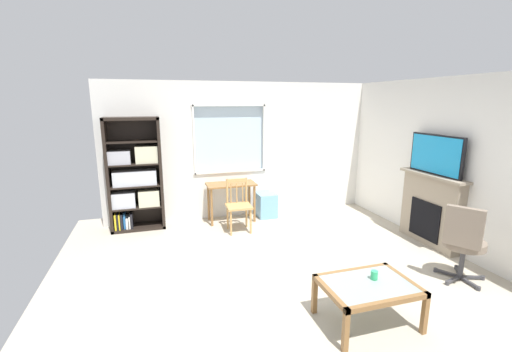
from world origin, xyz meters
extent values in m
cube|color=#B2A893|center=(0.00, 0.00, -0.01)|extent=(6.11, 6.05, 0.02)
cube|color=silver|center=(0.00, 2.52, 0.44)|extent=(5.11, 0.12, 0.87)
cube|color=silver|center=(0.00, 2.52, 2.35)|extent=(5.11, 0.12, 0.42)
cube|color=silver|center=(-1.73, 2.52, 1.51)|extent=(1.65, 0.12, 1.27)
cube|color=silver|center=(1.50, 2.52, 1.51)|extent=(2.12, 0.12, 1.27)
cube|color=silver|center=(-0.23, 2.53, 1.51)|extent=(1.34, 0.02, 1.27)
cube|color=white|center=(-0.23, 2.46, 0.89)|extent=(1.40, 0.06, 0.03)
cube|color=white|center=(-0.23, 2.46, 2.13)|extent=(1.40, 0.06, 0.03)
cube|color=white|center=(-0.90, 2.46, 1.51)|extent=(0.03, 0.06, 1.27)
cube|color=white|center=(0.44, 2.46, 1.51)|extent=(0.03, 0.06, 1.27)
cube|color=silver|center=(2.61, 0.00, 1.28)|extent=(0.12, 5.25, 2.56)
cube|color=black|center=(-2.37, 2.27, 0.98)|extent=(0.05, 0.38, 1.95)
cube|color=black|center=(-1.52, 2.27, 0.98)|extent=(0.05, 0.38, 1.95)
cube|color=black|center=(-1.94, 2.27, 1.93)|extent=(0.90, 0.38, 0.05)
cube|color=black|center=(-1.94, 2.27, 0.03)|extent=(0.90, 0.38, 0.05)
cube|color=black|center=(-1.94, 2.46, 0.98)|extent=(0.90, 0.02, 1.95)
cube|color=black|center=(-1.94, 2.27, 0.41)|extent=(0.85, 0.36, 0.02)
cube|color=black|center=(-1.94, 2.27, 0.79)|extent=(0.85, 0.36, 0.02)
cube|color=black|center=(-1.94, 2.27, 1.17)|extent=(0.85, 0.36, 0.02)
cube|color=black|center=(-1.94, 2.27, 1.55)|extent=(0.85, 0.36, 0.02)
cube|color=silver|center=(-2.16, 2.26, 0.55)|extent=(0.39, 0.27, 0.27)
cube|color=beige|center=(-1.74, 2.26, 0.56)|extent=(0.34, 0.31, 0.28)
cube|color=silver|center=(-1.95, 2.26, 0.92)|extent=(0.71, 0.27, 0.25)
cube|color=#B2B2BC|center=(-2.17, 2.26, 1.29)|extent=(0.35, 0.28, 0.22)
cube|color=beige|center=(-1.74, 2.26, 1.32)|extent=(0.36, 0.28, 0.29)
cube|color=yellow|center=(-2.31, 2.25, 0.19)|extent=(0.03, 0.30, 0.27)
cube|color=black|center=(-2.28, 2.25, 0.19)|extent=(0.03, 0.28, 0.28)
cube|color=yellow|center=(-2.25, 2.25, 0.18)|extent=(0.02, 0.30, 0.27)
cube|color=black|center=(-2.22, 2.25, 0.18)|extent=(0.03, 0.29, 0.27)
cube|color=#286BB2|center=(-2.17, 2.25, 0.18)|extent=(0.04, 0.22, 0.25)
cube|color=white|center=(-2.13, 2.25, 0.14)|extent=(0.03, 0.26, 0.19)
cube|color=white|center=(-2.09, 2.25, 0.16)|extent=(0.03, 0.27, 0.21)
cube|color=black|center=(-2.06, 2.25, 0.18)|extent=(0.04, 0.29, 0.26)
cube|color=olive|center=(-0.29, 2.17, 0.71)|extent=(0.90, 0.44, 0.03)
cylinder|color=olive|center=(-0.69, 2.00, 0.35)|extent=(0.04, 0.04, 0.69)
cylinder|color=olive|center=(0.11, 2.00, 0.35)|extent=(0.04, 0.04, 0.69)
cylinder|color=olive|center=(-0.69, 2.35, 0.35)|extent=(0.04, 0.04, 0.69)
cylinder|color=olive|center=(0.11, 2.35, 0.35)|extent=(0.04, 0.04, 0.69)
cube|color=tan|center=(-0.28, 1.62, 0.45)|extent=(0.44, 0.42, 0.04)
cylinder|color=tan|center=(-0.46, 1.47, 0.22)|extent=(0.04, 0.04, 0.43)
cylinder|color=tan|center=(-0.12, 1.46, 0.22)|extent=(0.04, 0.04, 0.43)
cylinder|color=tan|center=(-0.44, 1.79, 0.22)|extent=(0.04, 0.04, 0.43)
cylinder|color=tan|center=(-0.10, 1.78, 0.22)|extent=(0.04, 0.04, 0.43)
cylinder|color=tan|center=(-0.44, 1.79, 0.68)|extent=(0.04, 0.04, 0.45)
cylinder|color=tan|center=(-0.10, 1.78, 0.68)|extent=(0.04, 0.04, 0.45)
cube|color=tan|center=(-0.27, 1.78, 0.87)|extent=(0.36, 0.05, 0.06)
cylinder|color=tan|center=(-0.38, 1.79, 0.65)|extent=(0.02, 0.02, 0.35)
cylinder|color=tan|center=(-0.27, 1.78, 0.65)|extent=(0.02, 0.02, 0.35)
cylinder|color=tan|center=(-0.17, 1.78, 0.65)|extent=(0.02, 0.02, 0.35)
cube|color=#72ADDB|center=(0.42, 2.22, 0.23)|extent=(0.35, 0.40, 0.46)
cube|color=gray|center=(2.46, 0.27, 0.54)|extent=(0.18, 1.07, 1.08)
cube|color=black|center=(2.37, 0.27, 0.40)|extent=(0.03, 0.59, 0.59)
cube|color=gray|center=(2.44, 0.27, 1.10)|extent=(0.26, 1.17, 0.04)
cube|color=black|center=(2.44, 0.27, 1.42)|extent=(0.05, 0.97, 0.60)
cube|color=#198CCC|center=(2.42, 0.27, 1.42)|extent=(0.01, 0.92, 0.55)
cylinder|color=#7A6B5B|center=(2.00, -0.77, 0.48)|extent=(0.48, 0.48, 0.09)
cube|color=#7A6B5B|center=(1.82, -0.89, 0.76)|extent=(0.28, 0.38, 0.48)
cylinder|color=#38383D|center=(2.00, -0.77, 0.24)|extent=(0.06, 0.06, 0.42)
cube|color=#38383D|center=(1.93, -0.65, 0.03)|extent=(0.18, 0.26, 0.03)
cylinder|color=#38383D|center=(1.85, -0.53, 0.03)|extent=(0.05, 0.05, 0.05)
cube|color=#38383D|center=(1.87, -0.80, 0.03)|extent=(0.28, 0.11, 0.03)
cylinder|color=#38383D|center=(1.73, -0.84, 0.03)|extent=(0.05, 0.05, 0.05)
cube|color=#38383D|center=(2.00, -0.91, 0.03)|extent=(0.05, 0.28, 0.03)
cylinder|color=#38383D|center=(1.99, -1.05, 0.03)|extent=(0.05, 0.05, 0.05)
cube|color=#38383D|center=(2.14, -0.82, 0.03)|extent=(0.27, 0.14, 0.03)
cylinder|color=#38383D|center=(2.27, -0.87, 0.03)|extent=(0.05, 0.05, 0.05)
cube|color=#38383D|center=(2.09, -0.66, 0.03)|extent=(0.21, 0.24, 0.03)
cylinder|color=#38383D|center=(2.18, -0.55, 0.03)|extent=(0.05, 0.05, 0.05)
cube|color=#8C9E99|center=(0.35, -1.17, 0.43)|extent=(0.81, 0.56, 0.02)
cube|color=brown|center=(0.35, -1.48, 0.41)|extent=(0.91, 0.05, 0.05)
cube|color=brown|center=(0.35, -0.86, 0.41)|extent=(0.91, 0.05, 0.05)
cube|color=brown|center=(-0.08, -1.17, 0.41)|extent=(0.05, 0.66, 0.05)
cube|color=brown|center=(0.78, -1.17, 0.41)|extent=(0.05, 0.66, 0.05)
cube|color=brown|center=(-0.08, -1.48, 0.19)|extent=(0.05, 0.05, 0.39)
cube|color=brown|center=(0.78, -1.48, 0.19)|extent=(0.05, 0.05, 0.39)
cube|color=brown|center=(-0.08, -0.86, 0.19)|extent=(0.05, 0.05, 0.39)
cube|color=brown|center=(0.78, -0.86, 0.19)|extent=(0.05, 0.05, 0.39)
cylinder|color=#33B770|center=(0.45, -1.11, 0.48)|extent=(0.07, 0.07, 0.09)
camera|label=1|loc=(-1.62, -3.78, 2.21)|focal=23.88mm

